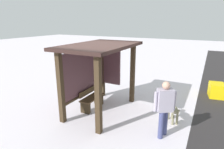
# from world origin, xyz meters

# --- Properties ---
(ground_plane) EXTENTS (60.00, 60.00, 0.00)m
(ground_plane) POSITION_xyz_m (0.00, 0.00, 0.00)
(ground_plane) COLOR silver
(bus_shelter) EXTENTS (3.05, 1.89, 2.40)m
(bus_shelter) POSITION_xyz_m (0.10, 0.19, 1.80)
(bus_shelter) COLOR #392A1A
(bus_shelter) RESTS_ON ground
(bench_left_inside) EXTENTS (1.08, 0.42, 0.72)m
(bench_left_inside) POSITION_xyz_m (0.00, 0.40, 0.33)
(bench_left_inside) COLOR #4B3721
(bench_left_inside) RESTS_ON ground
(person_walking) EXTENTS (0.45, 0.55, 1.62)m
(person_walking) POSITION_xyz_m (-0.56, -2.34, 0.94)
(person_walking) COLOR #ACA4B8
(person_walking) RESTS_ON ground
(dog) EXTENTS (0.72, 0.52, 0.61)m
(dog) POSITION_xyz_m (0.41, -2.42, 0.42)
(dog) COLOR gray
(dog) RESTS_ON ground
(grit_bin) EXTENTS (0.78, 0.66, 0.60)m
(grit_bin) POSITION_xyz_m (3.37, -3.69, 0.30)
(grit_bin) COLOR yellow
(grit_bin) RESTS_ON ground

